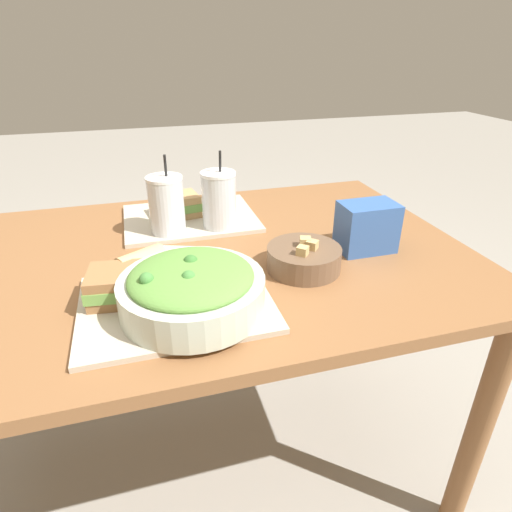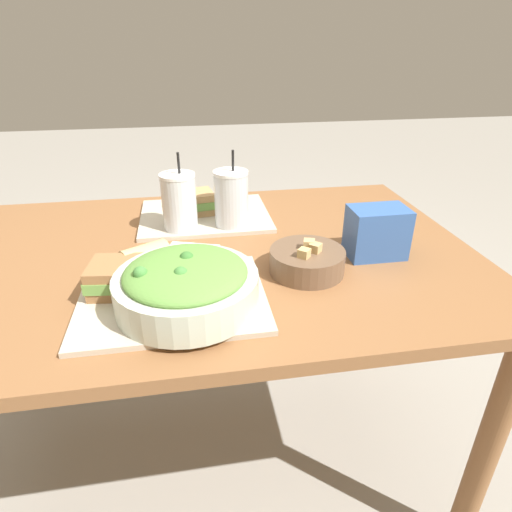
# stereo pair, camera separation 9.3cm
# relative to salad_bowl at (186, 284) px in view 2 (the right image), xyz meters

# --- Properties ---
(ground_plane) EXTENTS (12.00, 12.00, 0.00)m
(ground_plane) POSITION_rel_salad_bowl_xyz_m (0.03, 0.25, -0.82)
(ground_plane) COLOR gray
(dining_table) EXTENTS (1.41, 0.90, 0.77)m
(dining_table) POSITION_rel_salad_bowl_xyz_m (0.03, 0.25, -0.16)
(dining_table) COLOR brown
(dining_table) RESTS_ON ground_plane
(tray_near) EXTENTS (0.38, 0.30, 0.01)m
(tray_near) POSITION_rel_salad_bowl_xyz_m (-0.03, 0.04, -0.05)
(tray_near) COLOR #BCB29E
(tray_near) RESTS_ON dining_table
(tray_far) EXTENTS (0.38, 0.30, 0.01)m
(tray_far) POSITION_rel_salad_bowl_xyz_m (0.06, 0.49, -0.05)
(tray_far) COLOR #BCB29E
(tray_far) RESTS_ON dining_table
(salad_bowl) EXTENTS (0.28, 0.28, 0.10)m
(salad_bowl) POSITION_rel_salad_bowl_xyz_m (0.00, 0.00, 0.00)
(salad_bowl) COLOR beige
(salad_bowl) RESTS_ON tray_near
(soup_bowl) EXTENTS (0.17, 0.17, 0.08)m
(soup_bowl) POSITION_rel_salad_bowl_xyz_m (0.28, 0.11, -0.03)
(soup_bowl) COLOR brown
(soup_bowl) RESTS_ON dining_table
(sandwich_near) EXTENTS (0.13, 0.12, 0.06)m
(sandwich_near) POSITION_rel_salad_bowl_xyz_m (-0.14, 0.08, -0.02)
(sandwich_near) COLOR olive
(sandwich_near) RESTS_ON tray_near
(baguette_near) EXTENTS (0.12, 0.11, 0.07)m
(baguette_near) POSITION_rel_salad_bowl_xyz_m (-0.09, 0.15, -0.01)
(baguette_near) COLOR tan
(baguette_near) RESTS_ON tray_near
(sandwich_far) EXTENTS (0.13, 0.12, 0.06)m
(sandwich_far) POSITION_rel_salad_bowl_xyz_m (0.04, 0.50, -0.02)
(sandwich_far) COLOR tan
(sandwich_far) RESTS_ON tray_far
(drink_cup_dark) EXTENTS (0.10, 0.10, 0.21)m
(drink_cup_dark) POSITION_rel_salad_bowl_xyz_m (-0.01, 0.39, 0.03)
(drink_cup_dark) COLOR silver
(drink_cup_dark) RESTS_ON tray_far
(drink_cup_red) EXTENTS (0.10, 0.10, 0.21)m
(drink_cup_red) POSITION_rel_salad_bowl_xyz_m (0.13, 0.39, 0.03)
(drink_cup_red) COLOR silver
(drink_cup_red) RESTS_ON tray_far
(chip_bag) EXTENTS (0.14, 0.09, 0.12)m
(chip_bag) POSITION_rel_salad_bowl_xyz_m (0.47, 0.17, 0.00)
(chip_bag) COLOR #335BA3
(chip_bag) RESTS_ON dining_table
(napkin_folded) EXTENTS (0.15, 0.13, 0.00)m
(napkin_folded) POSITION_rel_salad_bowl_xyz_m (0.01, 0.26, -0.06)
(napkin_folded) COLOR white
(napkin_folded) RESTS_ON dining_table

